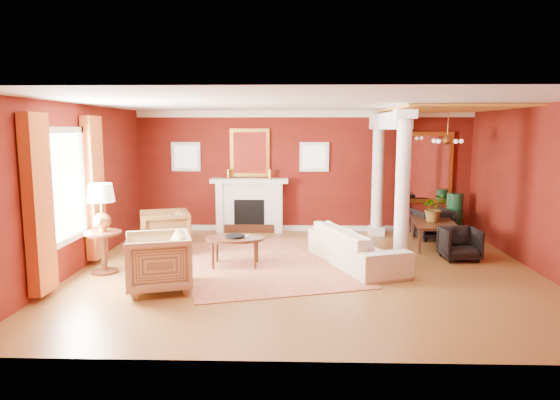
{
  "coord_description": "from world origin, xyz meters",
  "views": [
    {
      "loc": [
        -0.21,
        -8.54,
        2.47
      ],
      "look_at": [
        -0.49,
        0.68,
        1.15
      ],
      "focal_mm": 32.0,
      "sensor_mm": 36.0,
      "label": 1
    }
  ],
  "objects_px": {
    "armchair_stripe": "(158,259)",
    "side_table": "(102,213)",
    "sofa": "(356,240)",
    "dining_table": "(435,227)",
    "coffee_table": "(235,240)",
    "armchair_leopard": "(165,230)"
  },
  "relations": [
    {
      "from": "dining_table",
      "to": "coffee_table",
      "type": "bearing_deg",
      "value": 119.56
    },
    {
      "from": "dining_table",
      "to": "sofa",
      "type": "bearing_deg",
      "value": 136.39
    },
    {
      "from": "coffee_table",
      "to": "armchair_leopard",
      "type": "bearing_deg",
      "value": 148.9
    },
    {
      "from": "armchair_leopard",
      "to": "coffee_table",
      "type": "bearing_deg",
      "value": 39.78
    },
    {
      "from": "sofa",
      "to": "armchair_stripe",
      "type": "bearing_deg",
      "value": 94.77
    },
    {
      "from": "coffee_table",
      "to": "side_table",
      "type": "relative_size",
      "value": 0.69
    },
    {
      "from": "armchair_leopard",
      "to": "coffee_table",
      "type": "xyz_separation_m",
      "value": [
        1.53,
        -0.92,
        0.02
      ]
    },
    {
      "from": "sofa",
      "to": "dining_table",
      "type": "distance_m",
      "value": 2.36
    },
    {
      "from": "coffee_table",
      "to": "side_table",
      "type": "distance_m",
      "value": 2.34
    },
    {
      "from": "coffee_table",
      "to": "sofa",
      "type": "bearing_deg",
      "value": 4.26
    },
    {
      "from": "side_table",
      "to": "dining_table",
      "type": "bearing_deg",
      "value": 18.85
    },
    {
      "from": "armchair_stripe",
      "to": "side_table",
      "type": "bearing_deg",
      "value": -143.91
    },
    {
      "from": "sofa",
      "to": "armchair_leopard",
      "type": "xyz_separation_m",
      "value": [
        -3.72,
        0.76,
        0.01
      ]
    },
    {
      "from": "armchair_stripe",
      "to": "side_table",
      "type": "height_order",
      "value": "side_table"
    },
    {
      "from": "armchair_stripe",
      "to": "dining_table",
      "type": "distance_m",
      "value": 5.9
    },
    {
      "from": "dining_table",
      "to": "armchair_leopard",
      "type": "bearing_deg",
      "value": 104.74
    },
    {
      "from": "sofa",
      "to": "armchair_leopard",
      "type": "distance_m",
      "value": 3.8
    },
    {
      "from": "sofa",
      "to": "coffee_table",
      "type": "xyz_separation_m",
      "value": [
        -2.2,
        -0.16,
        0.03
      ]
    },
    {
      "from": "sofa",
      "to": "side_table",
      "type": "relative_size",
      "value": 1.52
    },
    {
      "from": "sofa",
      "to": "side_table",
      "type": "bearing_deg",
      "value": 77.47
    },
    {
      "from": "sofa",
      "to": "dining_table",
      "type": "xyz_separation_m",
      "value": [
        1.83,
        1.49,
        -0.04
      ]
    },
    {
      "from": "sofa",
      "to": "armchair_stripe",
      "type": "xyz_separation_m",
      "value": [
        -3.23,
        -1.54,
        0.03
      ]
    }
  ]
}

